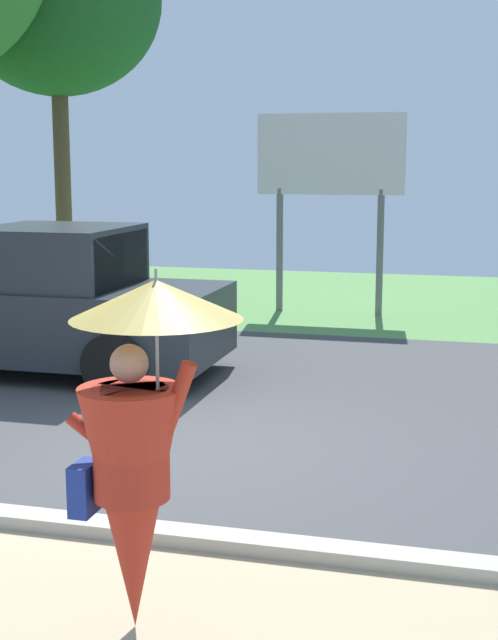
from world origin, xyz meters
name	(u,v)px	position (x,y,z in m)	size (l,w,h in m)	color
ground_plane	(256,382)	(0.00, 2.95, -0.05)	(40.00, 22.00, 0.20)	#424244
monk_pedestrian	(137,450)	(0.88, -3.20, 1.09)	(1.06, 0.96, 2.13)	#B22D1E
pickup_truck	(25,304)	(-3.03, 2.68, 0.87)	(5.20, 2.28, 1.88)	#23282D
roadside_billboard	(330,169)	(0.00, 8.12, 2.55)	(2.60, 0.12, 3.50)	slate
tree_left_far	(56,0)	(-6.51, 10.94, 6.10)	(4.54, 4.54, 8.19)	brown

